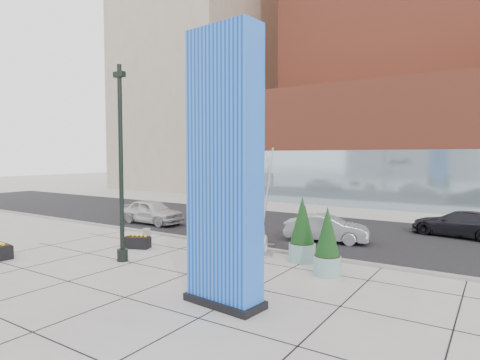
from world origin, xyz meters
The scene contains 19 objects.
ground centered at (0.00, 0.00, 0.00)m, with size 160.00×160.00×0.00m, color #9E9991.
street_asphalt centered at (0.00, 10.00, 0.01)m, with size 80.00×12.00×0.02m, color black.
curb_edge centered at (0.00, 4.00, 0.06)m, with size 80.00×0.30×0.12m, color gray.
tower_podium centered at (1.00, 27.00, 5.50)m, with size 34.00×10.00×11.00m, color #9D442D.
tower_glass_front centered at (1.00, 22.20, 2.50)m, with size 34.00×0.60×5.00m, color #8CA5B2.
building_beige_left centered at (-26.00, 34.00, 17.00)m, with size 18.00×20.00×34.00m, color gray.
blue_pylon centered at (4.00, -2.75, 3.98)m, with size 2.57×1.35×8.24m.
lamp_post centered at (-2.56, -1.03, 3.40)m, with size 0.54×0.46×8.31m.
public_art_sculpture centered at (1.36, 3.00, 1.28)m, with size 2.40×1.84×4.90m.
concrete_bollard centered at (-4.27, 2.00, 0.38)m, with size 0.39×0.39×0.76m, color gray.
overhead_street_sign centered at (0.02, 3.80, 3.38)m, with size 1.86×0.24×3.94m.
round_planter_east centered at (5.50, 1.82, 1.23)m, with size 1.04×1.04×2.60m.
round_planter_mid centered at (3.89, 3.13, 1.32)m, with size 1.11×1.11×2.78m.
round_planter_west centered at (3.80, 3.60, 1.13)m, with size 0.95×0.95×2.38m.
box_planter_north centered at (-3.88, 1.00, 0.31)m, with size 1.37×1.01×0.68m.
car_white_west centered at (-8.42, 6.45, 0.79)m, with size 1.88×4.66×1.59m, color silver.
car_silver_mid centered at (3.35, 7.38, 0.71)m, with size 1.49×4.28×1.41m, color #97989E.
car_dark_east centered at (9.06, 12.63, 0.72)m, with size 2.02×4.97×1.44m, color black.
traffic_signal centered at (-12.00, 15.00, 2.30)m, with size 0.15×0.18×4.10m.
Camera 1 is at (10.89, -12.46, 4.50)m, focal length 30.00 mm.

